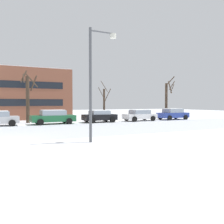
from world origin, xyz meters
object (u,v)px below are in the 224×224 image
object	(u,v)px
street_lamp	(95,74)
parked_car_blue	(173,114)
parked_car_black	(100,116)
parked_car_white	(140,115)
parked_car_green	(53,117)

from	to	relation	value
street_lamp	parked_car_blue	bearing A→B (deg)	37.80
street_lamp	parked_car_black	size ratio (longest dim) A/B	1.65
parked_car_white	parked_car_blue	xyz separation A→B (m)	(5.30, 0.12, 0.04)
street_lamp	parked_car_white	size ratio (longest dim) A/B	1.51
street_lamp	parked_car_green	world-z (taller)	street_lamp
street_lamp	parked_car_white	xyz separation A→B (m)	(10.71, 12.30, -3.12)
parked_car_black	street_lamp	bearing A→B (deg)	-113.33
parked_car_green	parked_car_blue	distance (m)	15.90
parked_car_blue	street_lamp	bearing A→B (deg)	-142.20
parked_car_black	parked_car_white	distance (m)	5.31
parked_car_black	parked_car_white	xyz separation A→B (m)	(5.30, -0.24, 0.00)
parked_car_white	parked_car_black	bearing A→B (deg)	177.44
parked_car_green	parked_car_blue	world-z (taller)	parked_car_blue
parked_car_black	parked_car_white	bearing A→B (deg)	-2.56
parked_car_green	parked_car_black	xyz separation A→B (m)	(5.30, 0.01, -0.04)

